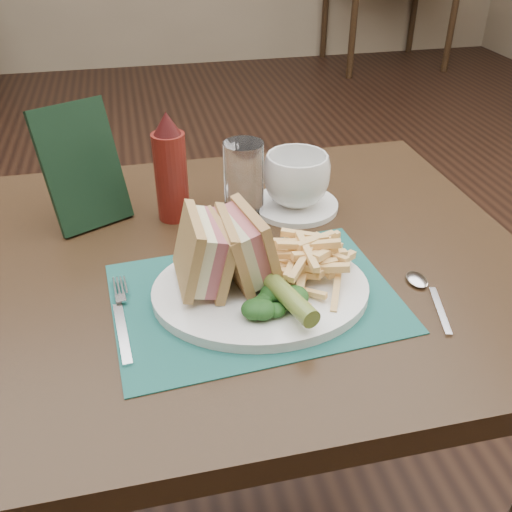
{
  "coord_description": "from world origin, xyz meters",
  "views": [
    {
      "loc": [
        -0.13,
        -1.23,
        1.23
      ],
      "look_at": [
        0.01,
        -0.58,
        0.8
      ],
      "focal_mm": 40.0,
      "sensor_mm": 36.0,
      "label": 1
    }
  ],
  "objects_px": {
    "sandwich_half_a": "(189,254)",
    "saucer": "(295,205)",
    "plate": "(261,290)",
    "ketchup_bottle": "(170,167)",
    "drinking_glass": "(244,180)",
    "table_main": "(241,418)",
    "table_bg_right": "(386,14)",
    "sandwich_half_b": "(229,249)",
    "check_presenter": "(82,167)",
    "placemat": "(254,297)",
    "coffee_cup": "(296,179)"
  },
  "relations": [
    {
      "from": "sandwich_half_a",
      "to": "saucer",
      "type": "bearing_deg",
      "value": 44.34
    },
    {
      "from": "plate",
      "to": "ketchup_bottle",
      "type": "distance_m",
      "value": 0.28
    },
    {
      "from": "plate",
      "to": "saucer",
      "type": "relative_size",
      "value": 2.0
    },
    {
      "from": "plate",
      "to": "drinking_glass",
      "type": "distance_m",
      "value": 0.24
    },
    {
      "from": "table_main",
      "to": "table_bg_right",
      "type": "bearing_deg",
      "value": 62.68
    },
    {
      "from": "plate",
      "to": "ketchup_bottle",
      "type": "bearing_deg",
      "value": 116.47
    },
    {
      "from": "saucer",
      "to": "ketchup_bottle",
      "type": "relative_size",
      "value": 0.81
    },
    {
      "from": "sandwich_half_a",
      "to": "saucer",
      "type": "xyz_separation_m",
      "value": [
        0.21,
        0.22,
        -0.07
      ]
    },
    {
      "from": "plate",
      "to": "sandwich_half_b",
      "type": "bearing_deg",
      "value": 159.32
    },
    {
      "from": "check_presenter",
      "to": "placemat",
      "type": "bearing_deg",
      "value": -76.9
    },
    {
      "from": "saucer",
      "to": "ketchup_bottle",
      "type": "height_order",
      "value": "ketchup_bottle"
    },
    {
      "from": "sandwich_half_a",
      "to": "drinking_glass",
      "type": "distance_m",
      "value": 0.25
    },
    {
      "from": "plate",
      "to": "check_presenter",
      "type": "xyz_separation_m",
      "value": [
        -0.23,
        0.27,
        0.09
      ]
    },
    {
      "from": "plate",
      "to": "sandwich_half_a",
      "type": "height_order",
      "value": "sandwich_half_a"
    },
    {
      "from": "plate",
      "to": "coffee_cup",
      "type": "distance_m",
      "value": 0.27
    },
    {
      "from": "table_main",
      "to": "table_bg_right",
      "type": "xyz_separation_m",
      "value": [
        1.88,
        3.65,
        0.0
      ]
    },
    {
      "from": "coffee_cup",
      "to": "drinking_glass",
      "type": "relative_size",
      "value": 0.88
    },
    {
      "from": "check_presenter",
      "to": "drinking_glass",
      "type": "bearing_deg",
      "value": -34.0
    },
    {
      "from": "table_main",
      "to": "ketchup_bottle",
      "type": "height_order",
      "value": "ketchup_bottle"
    },
    {
      "from": "sandwich_half_b",
      "to": "plate",
      "type": "bearing_deg",
      "value": -37.75
    },
    {
      "from": "table_main",
      "to": "table_bg_right",
      "type": "height_order",
      "value": "same"
    },
    {
      "from": "sandwich_half_a",
      "to": "drinking_glass",
      "type": "xyz_separation_m",
      "value": [
        0.12,
        0.22,
        -0.01
      ]
    },
    {
      "from": "table_main",
      "to": "sandwich_half_a",
      "type": "xyz_separation_m",
      "value": [
        -0.08,
        -0.09,
        0.45
      ]
    },
    {
      "from": "placemat",
      "to": "coffee_cup",
      "type": "xyz_separation_m",
      "value": [
        0.13,
        0.24,
        0.05
      ]
    },
    {
      "from": "placemat",
      "to": "coffee_cup",
      "type": "relative_size",
      "value": 3.35
    },
    {
      "from": "drinking_glass",
      "to": "check_presenter",
      "type": "relative_size",
      "value": 0.64
    },
    {
      "from": "table_bg_right",
      "to": "check_presenter",
      "type": "bearing_deg",
      "value": -121.14
    },
    {
      "from": "sandwich_half_a",
      "to": "coffee_cup",
      "type": "distance_m",
      "value": 0.3
    },
    {
      "from": "sandwich_half_a",
      "to": "sandwich_half_b",
      "type": "height_order",
      "value": "sandwich_half_a"
    },
    {
      "from": "placemat",
      "to": "check_presenter",
      "type": "distance_m",
      "value": 0.37
    },
    {
      "from": "ketchup_bottle",
      "to": "sandwich_half_a",
      "type": "bearing_deg",
      "value": -89.96
    },
    {
      "from": "placemat",
      "to": "saucer",
      "type": "height_order",
      "value": "saucer"
    },
    {
      "from": "ketchup_bottle",
      "to": "check_presenter",
      "type": "distance_m",
      "value": 0.14
    },
    {
      "from": "table_main",
      "to": "ketchup_bottle",
      "type": "relative_size",
      "value": 4.84
    },
    {
      "from": "drinking_glass",
      "to": "sandwich_half_b",
      "type": "bearing_deg",
      "value": -106.74
    },
    {
      "from": "table_bg_right",
      "to": "sandwich_half_a",
      "type": "height_order",
      "value": "sandwich_half_a"
    },
    {
      "from": "table_bg_right",
      "to": "sandwich_half_b",
      "type": "distance_m",
      "value": 4.22
    },
    {
      "from": "table_main",
      "to": "ketchup_bottle",
      "type": "xyz_separation_m",
      "value": [
        -0.08,
        0.14,
        0.47
      ]
    },
    {
      "from": "placemat",
      "to": "drinking_glass",
      "type": "relative_size",
      "value": 2.96
    },
    {
      "from": "table_main",
      "to": "saucer",
      "type": "distance_m",
      "value": 0.42
    },
    {
      "from": "table_main",
      "to": "sandwich_half_a",
      "type": "relative_size",
      "value": 8.35
    },
    {
      "from": "table_main",
      "to": "saucer",
      "type": "height_order",
      "value": "saucer"
    },
    {
      "from": "saucer",
      "to": "sandwich_half_b",
      "type": "bearing_deg",
      "value": -125.99
    },
    {
      "from": "plate",
      "to": "check_presenter",
      "type": "relative_size",
      "value": 1.48
    },
    {
      "from": "placemat",
      "to": "table_bg_right",
      "type": "bearing_deg",
      "value": 63.41
    },
    {
      "from": "sandwich_half_a",
      "to": "drinking_glass",
      "type": "height_order",
      "value": "drinking_glass"
    },
    {
      "from": "placemat",
      "to": "table_main",
      "type": "bearing_deg",
      "value": 90.94
    },
    {
      "from": "plate",
      "to": "saucer",
      "type": "distance_m",
      "value": 0.26
    },
    {
      "from": "coffee_cup",
      "to": "sandwich_half_b",
      "type": "bearing_deg",
      "value": -125.99
    },
    {
      "from": "saucer",
      "to": "drinking_glass",
      "type": "distance_m",
      "value": 0.11
    }
  ]
}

